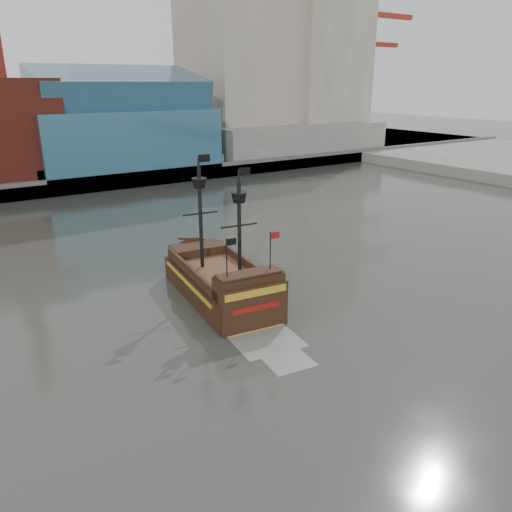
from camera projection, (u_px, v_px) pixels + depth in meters
ground at (385, 384)px, 28.67m from camera, size 400.00×400.00×0.00m
promenade_far at (41, 163)px, 100.61m from camera, size 220.00×60.00×2.00m
seawall at (81, 185)px, 77.34m from camera, size 220.00×1.00×2.60m
skyline at (61, 34)px, 89.72m from camera, size 149.00×45.00×62.00m
crane_a at (363, 71)px, 127.92m from camera, size 22.50×4.00×32.25m
crane_b at (361, 85)px, 141.97m from camera, size 19.10×4.00×26.25m
pirate_ship at (221, 286)px, 39.67m from camera, size 6.67×16.60×12.08m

